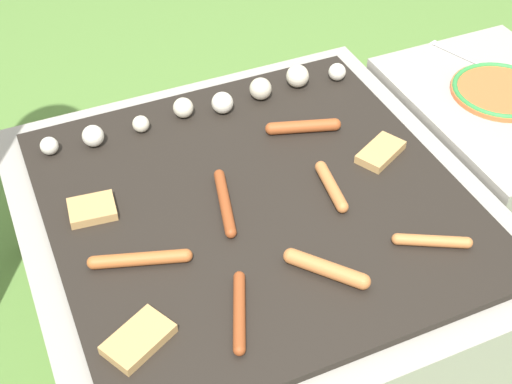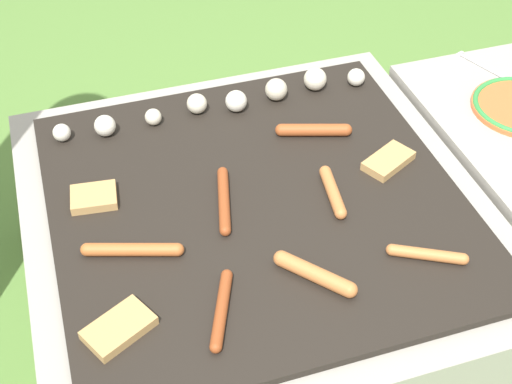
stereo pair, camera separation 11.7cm
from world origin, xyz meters
TOP-DOWN VIEW (x-y plane):
  - ground_plane at (0.00, 0.00)m, footprint 14.00×14.00m
  - grill at (0.00, 0.00)m, footprint 0.99×0.99m
  - side_ledge at (0.73, 0.09)m, footprint 0.45×0.60m
  - sausage_mid_right at (-0.28, -0.08)m, footprint 0.20×0.08m
  - sausage_back_left at (0.16, -0.04)m, footprint 0.04×0.16m
  - sausage_mid_left at (0.27, -0.27)m, footprint 0.15×0.09m
  - sausage_front_left at (-0.15, -0.27)m, footprint 0.09×0.17m
  - sausage_back_right at (-0.07, 0.01)m, footprint 0.07×0.20m
  - sausage_back_center at (0.20, 0.17)m, footprint 0.18×0.08m
  - sausage_front_center at (0.04, -0.25)m, footprint 0.13×0.14m
  - bread_slice_center at (-0.34, -0.26)m, footprint 0.14×0.12m
  - bread_slice_right at (-0.33, 0.10)m, footprint 0.10×0.09m
  - bread_slice_left at (0.32, 0.02)m, footprint 0.14×0.11m
  - mushroom_row at (0.05, 0.33)m, footprint 0.79×0.08m
  - plate_colorful at (0.73, 0.11)m, footprint 0.25×0.25m
  - fork_utensil at (0.73, 0.31)m, footprint 0.08×0.17m

SIDE VIEW (x-z plane):
  - ground_plane at x=0.00m, z-range 0.00..0.00m
  - grill at x=0.00m, z-range 0.00..0.40m
  - side_ledge at x=0.73m, z-range 0.00..0.40m
  - fork_utensil at x=0.73m, z-range 0.40..0.41m
  - plate_colorful at x=0.73m, z-range 0.40..0.42m
  - bread_slice_center at x=-0.34m, z-range 0.40..0.42m
  - bread_slice_right at x=-0.33m, z-range 0.40..0.42m
  - bread_slice_left at x=0.32m, z-range 0.40..0.42m
  - sausage_front_left at x=-0.15m, z-range 0.40..0.43m
  - sausage_mid_left at x=0.27m, z-range 0.40..0.43m
  - sausage_back_right at x=-0.07m, z-range 0.40..0.43m
  - sausage_back_left at x=0.16m, z-range 0.40..0.43m
  - sausage_mid_right at x=-0.28m, z-range 0.40..0.43m
  - sausage_back_center at x=0.20m, z-range 0.40..0.43m
  - sausage_front_center at x=0.04m, z-range 0.40..0.44m
  - mushroom_row at x=0.05m, z-range 0.40..0.46m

